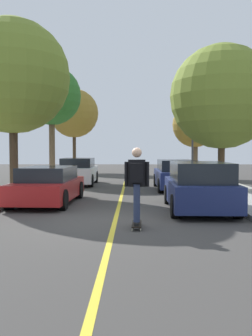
# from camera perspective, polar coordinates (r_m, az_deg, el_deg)

# --- Properties ---
(ground) EXTENTS (80.00, 80.00, 0.00)m
(ground) POSITION_cam_1_polar(r_m,az_deg,el_deg) (9.70, -1.69, -8.15)
(ground) COLOR #3D3A38
(center_line) EXTENTS (0.12, 39.20, 0.01)m
(center_line) POSITION_cam_1_polar(r_m,az_deg,el_deg) (13.64, -0.87, -4.98)
(center_line) COLOR gold
(center_line) RESTS_ON ground
(parked_car_left_nearest) EXTENTS (1.99, 4.30, 1.26)m
(parked_car_left_nearest) POSITION_cam_1_polar(r_m,az_deg,el_deg) (13.18, -11.75, -2.59)
(parked_car_left_nearest) COLOR maroon
(parked_car_left_nearest) RESTS_ON ground
(parked_car_left_near) EXTENTS (1.89, 4.09, 1.42)m
(parked_car_left_near) POSITION_cam_1_polar(r_m,az_deg,el_deg) (20.13, -7.27, -0.55)
(parked_car_left_near) COLOR white
(parked_car_left_near) RESTS_ON ground
(parked_car_right_nearest) EXTENTS (1.98, 4.17, 1.47)m
(parked_car_right_nearest) POSITION_cam_1_polar(r_m,az_deg,el_deg) (11.57, 11.03, -2.81)
(parked_car_right_nearest) COLOR navy
(parked_car_right_nearest) RESTS_ON ground
(parked_car_right_near) EXTENTS (1.90, 4.35, 1.39)m
(parked_car_right_near) POSITION_cam_1_polar(r_m,az_deg,el_deg) (17.67, 7.58, -1.01)
(parked_car_right_near) COLOR navy
(parked_car_right_near) RESTS_ON ground
(street_tree_left_nearest) EXTENTS (4.76, 4.76, 7.15)m
(street_tree_left_nearest) POSITION_cam_1_polar(r_m,az_deg,el_deg) (16.76, -16.83, 13.15)
(street_tree_left_nearest) COLOR #3D2D1E
(street_tree_left_nearest) RESTS_ON sidewalk_left
(street_tree_left_near) EXTENTS (3.62, 3.62, 6.87)m
(street_tree_left_near) POSITION_cam_1_polar(r_m,az_deg,el_deg) (23.93, -11.23, 10.66)
(street_tree_left_near) COLOR brown
(street_tree_left_near) RESTS_ON sidewalk_left
(street_tree_left_far) EXTENTS (4.12, 4.12, 6.91)m
(street_tree_left_far) POSITION_cam_1_polar(r_m,az_deg,el_deg) (32.51, -7.88, 8.22)
(street_tree_left_far) COLOR #3D2D1E
(street_tree_left_far) RESTS_ON sidewalk_left
(street_tree_right_nearest) EXTENTS (4.79, 4.79, 6.55)m
(street_tree_right_nearest) POSITION_cam_1_polar(r_m,az_deg,el_deg) (18.14, 14.36, 10.40)
(street_tree_right_nearest) COLOR #4C3823
(street_tree_right_nearest) RESTS_ON sidewalk_right
(street_tree_right_near) EXTENTS (2.98, 2.98, 4.87)m
(street_tree_right_near) POSITION_cam_1_polar(r_m,az_deg,el_deg) (25.42, 10.42, 6.39)
(street_tree_right_near) COLOR brown
(street_tree_right_near) RESTS_ON sidewalk_right
(streetlamp) EXTENTS (0.36, 0.24, 5.10)m
(streetlamp) POSITION_cam_1_polar(r_m,az_deg,el_deg) (24.14, 10.07, 5.63)
(streetlamp) COLOR #38383D
(streetlamp) RESTS_ON sidewalk_right
(skateboard) EXTENTS (0.25, 0.85, 0.10)m
(skateboard) POSITION_cam_1_polar(r_m,az_deg,el_deg) (8.92, 1.64, -8.52)
(skateboard) COLOR black
(skateboard) RESTS_ON ground
(skateboarder) EXTENTS (0.58, 0.70, 1.78)m
(skateboarder) POSITION_cam_1_polar(r_m,az_deg,el_deg) (8.75, 1.65, -1.92)
(skateboarder) COLOR black
(skateboarder) RESTS_ON skateboard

